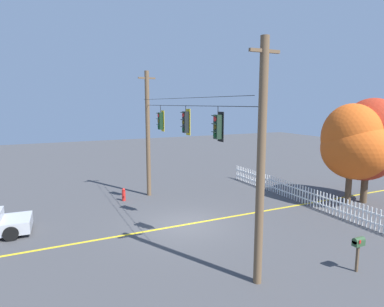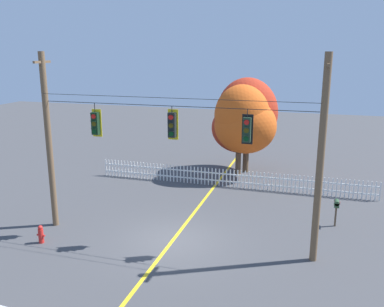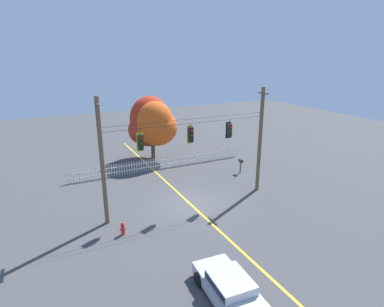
{
  "view_description": "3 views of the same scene",
  "coord_description": "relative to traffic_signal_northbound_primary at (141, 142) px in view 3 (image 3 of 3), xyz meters",
  "views": [
    {
      "loc": [
        14.07,
        -6.33,
        5.94
      ],
      "look_at": [
        0.92,
        -0.09,
        3.71
      ],
      "focal_mm": 30.47,
      "sensor_mm": 36.0,
      "label": 1
    },
    {
      "loc": [
        5.52,
        -15.44,
        8.02
      ],
      "look_at": [
        0.9,
        -0.07,
        3.97
      ],
      "focal_mm": 38.6,
      "sensor_mm": 36.0,
      "label": 2
    },
    {
      "loc": [
        -8.97,
        -18.36,
        10.19
      ],
      "look_at": [
        0.16,
        0.05,
        3.74
      ],
      "focal_mm": 29.7,
      "sensor_mm": 36.0,
      "label": 3
    }
  ],
  "objects": [
    {
      "name": "white_picket_fence",
      "position": [
        4.35,
        7.8,
        -4.43
      ],
      "size": [
        16.63,
        0.06,
        1.08
      ],
      "color": "white",
      "rests_on": "ground"
    },
    {
      "name": "autumn_maple_near_fence",
      "position": [
        4.68,
        9.99,
        -1.3
      ],
      "size": [
        3.92,
        3.38,
        5.96
      ],
      "color": "brown",
      "rests_on": "ground"
    },
    {
      "name": "fire_hydrant",
      "position": [
        -1.88,
        -1.81,
        -4.58
      ],
      "size": [
        0.38,
        0.22,
        0.79
      ],
      "color": "red",
      "rests_on": "ground"
    },
    {
      "name": "roadside_mailbox",
      "position": [
        10.2,
        3.63,
        -3.93
      ],
      "size": [
        0.25,
        0.44,
        1.29
      ],
      "color": "brown",
      "rests_on": "ground"
    },
    {
      "name": "parked_car",
      "position": [
        0.92,
        -8.94,
        -4.37
      ],
      "size": [
        2.15,
        4.11,
        1.15
      ],
      "color": "#B7BABF",
      "rests_on": "ground"
    },
    {
      "name": "autumn_maple_mid",
      "position": [
        4.44,
        11.41,
        -1.35
      ],
      "size": [
        4.33,
        3.89,
        6.28
      ],
      "color": "brown",
      "rests_on": "ground"
    },
    {
      "name": "traffic_signal_northbound_secondary",
      "position": [
        3.46,
        0.0,
        0.11
      ],
      "size": [
        0.43,
        0.38,
        1.39
      ],
      "color": "black"
    },
    {
      "name": "traffic_signal_southbound_primary",
      "position": [
        6.5,
        -0.0,
        0.08
      ],
      "size": [
        0.43,
        0.38,
        1.38
      ],
      "color": "black"
    },
    {
      "name": "signal_support_span",
      "position": [
        3.42,
        -0.01,
        -0.91
      ],
      "size": [
        11.95,
        1.1,
        7.96
      ],
      "color": "brown",
      "rests_on": "ground"
    },
    {
      "name": "lane_centerline_stripe",
      "position": [
        3.42,
        -0.01,
        -4.97
      ],
      "size": [
        0.16,
        36.0,
        0.01
      ],
      "primitive_type": "cube",
      "color": "gold",
      "rests_on": "ground"
    },
    {
      "name": "traffic_signal_northbound_primary",
      "position": [
        0.0,
        0.0,
        0.0
      ],
      "size": [
        0.43,
        0.38,
        1.47
      ],
      "color": "black"
    },
    {
      "name": "ground",
      "position": [
        3.42,
        -0.01,
        -4.97
      ],
      "size": [
        80.0,
        80.0,
        0.0
      ],
      "primitive_type": "plane",
      "color": "#424244"
    }
  ]
}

